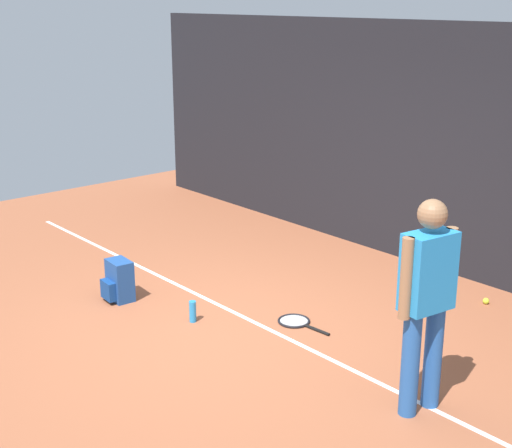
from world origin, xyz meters
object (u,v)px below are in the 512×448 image
object	(u,v)px
tennis_ball_near_player	(486,301)
water_bottle	(193,311)
tennis_player	(427,294)
backpack	(119,281)
tennis_racket	(296,322)

from	to	relation	value
tennis_ball_near_player	water_bottle	world-z (taller)	water_bottle
tennis_player	water_bottle	size ratio (longest dim) A/B	7.82
tennis_ball_near_player	tennis_player	bearing A→B (deg)	-70.13
backpack	water_bottle	distance (m)	1.00
tennis_racket	backpack	world-z (taller)	backpack
tennis_player	tennis_racket	xyz separation A→B (m)	(-1.77, 0.39, -0.95)
tennis_ball_near_player	backpack	bearing A→B (deg)	-132.73
tennis_player	water_bottle	bearing A→B (deg)	-73.35
tennis_racket	water_bottle	distance (m)	1.03
tennis_racket	tennis_ball_near_player	world-z (taller)	tennis_ball_near_player
tennis_racket	water_bottle	size ratio (longest dim) A/B	2.87
water_bottle	backpack	bearing A→B (deg)	-164.77
backpack	tennis_racket	bearing A→B (deg)	36.18
tennis_player	tennis_racket	distance (m)	2.05
water_bottle	tennis_racket	bearing A→B (deg)	47.18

